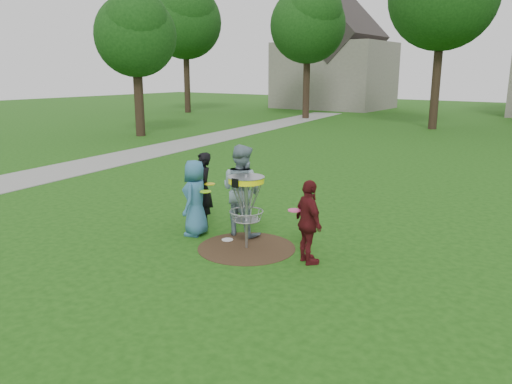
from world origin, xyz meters
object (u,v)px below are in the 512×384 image
Objects in this scene: player_grey at (241,190)px; player_black at (203,190)px; player_blue at (195,198)px; player_maroon at (309,222)px; disc_golf_basket at (246,194)px.

player_black is at bearing 2.78° from player_grey.
player_blue is 0.97× the size of player_black.
player_maroon reaches higher than disc_golf_basket.
disc_golf_basket is at bearing 134.17° from player_grey.
player_black reaches higher than player_blue.
player_grey is at bearing 133.19° from disc_golf_basket.
player_blue is 1.31m from disc_golf_basket.
player_maroon is (1.85, -0.59, -0.18)m from player_grey.
player_black is at bearing 159.47° from disc_golf_basket.
player_grey is 1.95m from player_maroon.
player_blue is at bearing 34.24° from player_maroon.
player_blue is 2.56m from player_maroon.
player_black is 1.12× the size of disc_golf_basket.
player_black is (-0.25, 0.53, 0.03)m from player_blue.
player_blue is at bearing 38.90° from player_grey.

